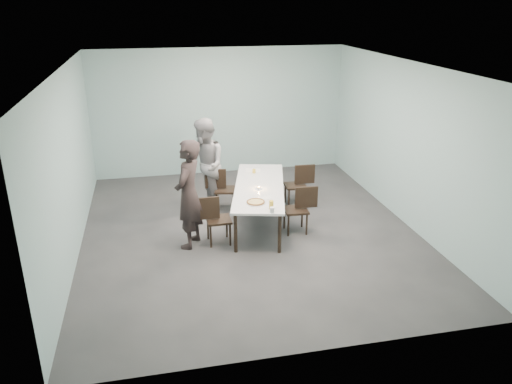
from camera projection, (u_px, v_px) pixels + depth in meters
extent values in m
plane|color=#333335|center=(249.00, 231.00, 9.27)|extent=(7.00, 7.00, 0.00)
cube|color=#92B5B7|center=(220.00, 112.00, 11.92)|extent=(6.00, 0.02, 3.00)
cube|color=#92B5B7|center=(311.00, 243.00, 5.54)|extent=(6.00, 0.02, 3.00)
cube|color=#92B5B7|center=(69.00, 165.00, 8.14)|extent=(0.02, 7.00, 3.00)
cube|color=#92B5B7|center=(406.00, 144.00, 9.32)|extent=(0.02, 7.00, 3.00)
cube|color=white|center=(248.00, 66.00, 8.18)|extent=(6.00, 7.00, 0.02)
cube|color=white|center=(259.00, 187.00, 9.36)|extent=(1.50, 2.74, 0.04)
cylinder|color=black|center=(236.00, 233.00, 8.37)|extent=(0.06, 0.06, 0.71)
cylinder|color=black|center=(243.00, 183.00, 10.64)|extent=(0.06, 0.06, 0.71)
cylinder|color=black|center=(280.00, 234.00, 8.35)|extent=(0.06, 0.06, 0.71)
cylinder|color=black|center=(278.00, 183.00, 10.62)|extent=(0.06, 0.06, 0.71)
cube|color=black|center=(219.00, 220.00, 8.69)|extent=(0.43, 0.43, 0.04)
cube|color=black|center=(207.00, 208.00, 8.56)|extent=(0.42, 0.05, 0.40)
cylinder|color=black|center=(211.00, 237.00, 8.58)|extent=(0.04, 0.04, 0.41)
cylinder|color=black|center=(208.00, 228.00, 8.89)|extent=(0.04, 0.04, 0.41)
cylinder|color=black|center=(230.00, 235.00, 8.65)|extent=(0.04, 0.04, 0.41)
cylinder|color=black|center=(227.00, 227.00, 8.96)|extent=(0.04, 0.04, 0.41)
cube|color=black|center=(225.00, 190.00, 10.05)|extent=(0.49, 0.49, 0.04)
cube|color=black|center=(216.00, 179.00, 9.96)|extent=(0.42, 0.12, 0.40)
cylinder|color=black|center=(217.00, 203.00, 9.97)|extent=(0.04, 0.04, 0.41)
cylinder|color=black|center=(218.00, 197.00, 10.29)|extent=(0.04, 0.04, 0.41)
cylinder|color=black|center=(234.00, 203.00, 9.98)|extent=(0.04, 0.04, 0.41)
cylinder|color=black|center=(234.00, 197.00, 10.30)|extent=(0.04, 0.04, 0.41)
cube|color=black|center=(296.00, 210.00, 9.09)|extent=(0.44, 0.44, 0.04)
cube|color=black|center=(306.00, 197.00, 9.03)|extent=(0.42, 0.06, 0.40)
cylinder|color=black|center=(302.00, 217.00, 9.36)|extent=(0.04, 0.04, 0.41)
cylinder|color=black|center=(307.00, 224.00, 9.04)|extent=(0.04, 0.04, 0.41)
cylinder|color=black|center=(284.00, 218.00, 9.30)|extent=(0.04, 0.04, 0.41)
cylinder|color=black|center=(288.00, 226.00, 8.99)|extent=(0.04, 0.04, 0.41)
cube|color=black|center=(295.00, 186.00, 10.28)|extent=(0.44, 0.44, 0.04)
cube|color=black|center=(305.00, 174.00, 10.22)|extent=(0.42, 0.06, 0.40)
cylinder|color=black|center=(301.00, 192.00, 10.54)|extent=(0.04, 0.04, 0.41)
cylinder|color=black|center=(305.00, 198.00, 10.23)|extent=(0.04, 0.04, 0.41)
cylinder|color=black|center=(285.00, 193.00, 10.49)|extent=(0.04, 0.04, 0.41)
cylinder|color=black|center=(289.00, 199.00, 10.18)|extent=(0.04, 0.04, 0.41)
imported|color=black|center=(189.00, 194.00, 8.41)|extent=(0.71, 0.82, 1.90)
imported|color=gray|center=(205.00, 166.00, 9.88)|extent=(0.86, 1.03, 1.88)
cylinder|color=white|center=(256.00, 203.00, 8.56)|extent=(0.34, 0.34, 0.01)
cylinder|color=#E8C584|center=(256.00, 202.00, 8.56)|extent=(0.30, 0.30, 0.01)
torus|color=brown|center=(256.00, 202.00, 8.56)|extent=(0.32, 0.32, 0.03)
cylinder|color=white|center=(266.00, 198.00, 8.77)|extent=(0.18, 0.18, 0.01)
cylinder|color=gold|center=(271.00, 205.00, 8.29)|extent=(0.08, 0.08, 0.15)
cylinder|color=silver|center=(272.00, 210.00, 8.18)|extent=(0.08, 0.08, 0.09)
cylinder|color=silver|center=(259.00, 188.00, 9.19)|extent=(0.06, 0.06, 0.03)
cylinder|color=orange|center=(259.00, 187.00, 9.18)|extent=(0.04, 0.04, 0.01)
cylinder|color=gold|center=(254.00, 171.00, 10.03)|extent=(0.07, 0.07, 0.08)
cube|color=silver|center=(253.00, 170.00, 10.19)|extent=(0.34, 0.29, 0.01)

